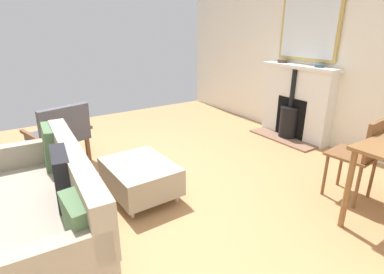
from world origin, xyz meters
TOP-DOWN VIEW (x-y plane):
  - ground_plane at (0.00, 0.00)m, footprint 5.74×5.95m
  - wall_left at (-2.87, 0.00)m, footprint 0.12×5.95m
  - fireplace at (-2.68, -0.15)m, footprint 0.51×1.22m
  - mirror_over_mantel at (-2.78, -0.15)m, footprint 0.04×0.96m
  - mantel_bowl_near at (-2.69, -0.48)m, footprint 0.15×0.15m
  - mantel_bowl_far at (-2.69, 0.16)m, footprint 0.14×0.14m
  - sofa at (1.00, 0.47)m, footprint 0.99×1.80m
  - ottoman at (0.03, 0.16)m, footprint 0.62×0.79m
  - armchair_accent at (0.51, -1.11)m, footprint 0.79×0.71m
  - dining_chair_near_fireplace at (-1.72, 1.40)m, footprint 0.43×0.43m

SIDE VIEW (x-z plane):
  - ground_plane at x=0.00m, z-range -0.01..0.00m
  - ottoman at x=0.03m, z-range 0.04..0.41m
  - sofa at x=1.00m, z-range -0.05..0.74m
  - armchair_accent at x=0.51m, z-range 0.04..0.81m
  - fireplace at x=-2.68m, z-range -0.05..1.06m
  - dining_chair_near_fireplace at x=-1.72m, z-range 0.09..0.94m
  - mantel_bowl_far at x=-2.69m, z-range 1.11..1.16m
  - mantel_bowl_near at x=-2.69m, z-range 1.12..1.16m
  - wall_left at x=-2.87m, z-range 0.00..2.62m
  - mirror_over_mantel at x=-2.78m, z-range 1.17..2.13m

